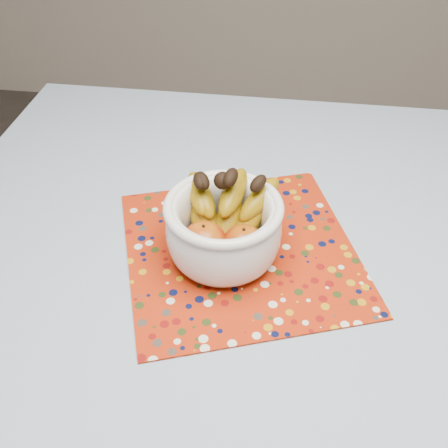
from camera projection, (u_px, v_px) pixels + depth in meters
name	position (u px, v px, depth m)	size (l,w,h in m)	color
table	(278.00, 332.00, 0.88)	(1.20, 1.20, 0.75)	brown
tablecloth	(281.00, 300.00, 0.83)	(1.32, 1.32, 0.01)	slate
placemat	(241.00, 251.00, 0.91)	(0.39, 0.39, 0.00)	#9A2008
fruit_bowl	(223.00, 220.00, 0.86)	(0.23, 0.21, 0.16)	silver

